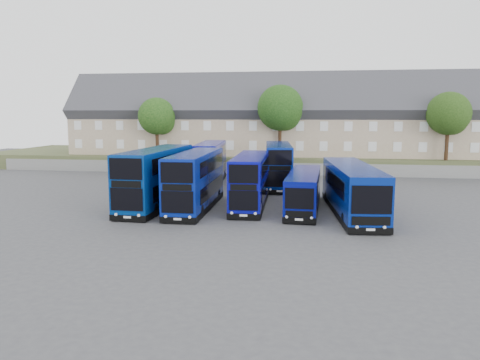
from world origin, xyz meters
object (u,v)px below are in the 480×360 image
(dd_front_mid, at_px, (195,181))
(dd_front_left, at_px, (156,179))
(coach_east_a, at_px, (304,191))
(tree_mid, at_px, (281,110))
(tree_east, at_px, (450,115))
(tree_west, at_px, (158,118))

(dd_front_mid, bearing_deg, dd_front_left, 173.24)
(dd_front_left, distance_m, coach_east_a, 12.00)
(tree_mid, height_order, tree_east, tree_mid)
(tree_mid, bearing_deg, tree_west, -178.21)
(dd_front_left, height_order, tree_mid, tree_mid)
(dd_front_left, bearing_deg, tree_east, 40.34)
(tree_mid, distance_m, tree_east, 20.02)
(tree_east, bearing_deg, dd_front_left, -141.69)
(tree_mid, relative_size, tree_east, 1.12)
(coach_east_a, xyz_separation_m, tree_mid, (-3.23, 22.63, 6.60))
(dd_front_mid, height_order, tree_west, tree_west)
(dd_front_mid, height_order, tree_east, tree_east)
(coach_east_a, distance_m, tree_mid, 23.80)
(dd_front_left, distance_m, tree_west, 24.30)
(dd_front_left, relative_size, dd_front_mid, 1.05)
(tree_mid, bearing_deg, tree_east, -1.43)
(dd_front_left, xyz_separation_m, tree_west, (-7.27, 22.70, 4.74))
(dd_front_mid, distance_m, tree_west, 25.83)
(dd_front_mid, distance_m, tree_mid, 24.85)
(coach_east_a, bearing_deg, tree_east, 55.44)
(tree_mid, xyz_separation_m, tree_east, (20.00, -0.50, -0.68))
(tree_mid, bearing_deg, coach_east_a, -81.89)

